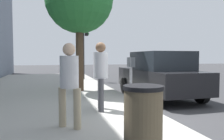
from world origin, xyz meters
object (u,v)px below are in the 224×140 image
at_px(parking_meter, 131,72).
at_px(street_tree, 79,0).
at_px(trash_bin, 143,120).
at_px(pedestrian_at_meter, 101,70).
at_px(pedestrian_bystander, 69,79).
at_px(traffic_signal, 85,41).
at_px(parked_sedan_near, 159,75).

relative_size(parking_meter, street_tree, 0.27).
height_order(street_tree, trash_bin, street_tree).
height_order(pedestrian_at_meter, pedestrian_bystander, pedestrian_at_meter).
bearing_deg(pedestrian_bystander, traffic_signal, 31.47).
relative_size(pedestrian_bystander, trash_bin, 1.68).
bearing_deg(pedestrian_at_meter, trash_bin, -79.74).
bearing_deg(parking_meter, pedestrian_bystander, 125.37).
bearing_deg(trash_bin, parking_meter, -16.31).
bearing_deg(trash_bin, pedestrian_bystander, 31.04).
xyz_separation_m(parking_meter, pedestrian_bystander, (-1.24, 1.74, -0.03)).
bearing_deg(parked_sedan_near, traffic_signal, 16.09).
height_order(pedestrian_at_meter, street_tree, street_tree).
xyz_separation_m(parking_meter, street_tree, (3.74, 0.93, 2.76)).
height_order(parked_sedan_near, street_tree, street_tree).
bearing_deg(pedestrian_bystander, parking_meter, -13.16).
bearing_deg(traffic_signal, pedestrian_bystander, 170.00).
relative_size(pedestrian_at_meter, parked_sedan_near, 0.41).
distance_m(street_tree, traffic_signal, 5.23).
bearing_deg(pedestrian_bystander, pedestrian_at_meter, 6.61).
xyz_separation_m(pedestrian_at_meter, traffic_signal, (8.62, -0.83, 1.35)).
bearing_deg(parking_meter, street_tree, 14.00).
bearing_deg(traffic_signal, parking_meter, 179.94).
xyz_separation_m(parking_meter, parked_sedan_near, (2.11, -1.91, -0.27)).
height_order(parking_meter, pedestrian_at_meter, pedestrian_at_meter).
xyz_separation_m(parked_sedan_near, traffic_signal, (6.59, 1.90, 1.68)).
bearing_deg(pedestrian_at_meter, street_tree, 101.81).
height_order(street_tree, traffic_signal, street_tree).
xyz_separation_m(parking_meter, pedestrian_at_meter, (0.08, 0.82, 0.06)).
bearing_deg(pedestrian_bystander, parked_sedan_near, -6.03).
bearing_deg(trash_bin, street_tree, 1.04).
relative_size(parking_meter, parked_sedan_near, 0.32).
bearing_deg(pedestrian_at_meter, parking_meter, 4.25).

